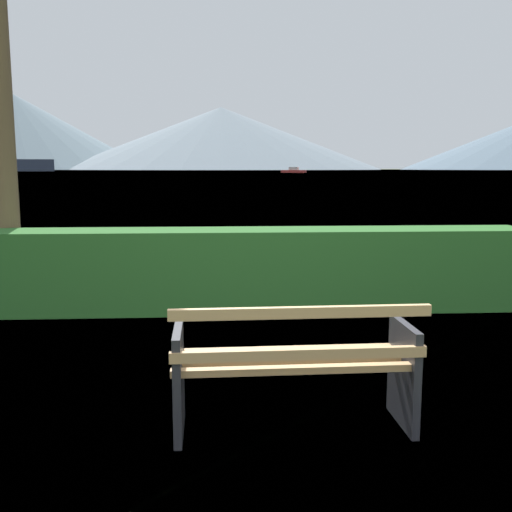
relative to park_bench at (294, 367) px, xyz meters
name	(u,v)px	position (x,y,z in m)	size (l,w,h in m)	color
ground_plane	(292,426)	(0.00, 0.06, -0.42)	(1400.00, 1400.00, 0.00)	olive
water_surface	(222,171)	(0.00, 307.58, -0.42)	(620.00, 620.00, 0.00)	#6B8EA3
park_bench	(294,367)	(0.00, 0.00, 0.00)	(1.54, 0.61, 0.87)	tan
hedge_row	(260,269)	(0.00, 3.29, 0.05)	(6.28, 0.71, 0.95)	#2D6B28
fishing_boat_near	(294,171)	(23.82, 193.79, 0.24)	(8.56, 6.05, 1.90)	#B2332D
distant_hills	(271,136)	(47.14, 561.70, 31.33)	(800.97, 344.06, 72.22)	slate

